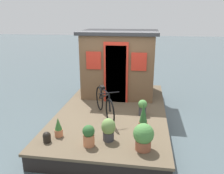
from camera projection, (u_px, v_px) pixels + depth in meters
The scene contains 11 objects.
ground_plane at pixel (113, 122), 6.67m from camera, with size 60.00×60.00×0.00m, color #4C5B60.
houseboat_deck at pixel (113, 115), 6.61m from camera, with size 5.01×2.89×0.41m.
houseboat_cabin at pixel (119, 63), 7.56m from camera, with size 1.84×2.40×2.06m.
bicycle at pixel (104, 103), 5.93m from camera, with size 1.49×0.79×0.79m.
potted_plant_ivy at pixel (143, 118), 5.16m from camera, with size 0.20×0.20×0.69m.
potted_plant_succulent at pixel (143, 107), 6.07m from camera, with size 0.23×0.23×0.42m.
potted_plant_basil at pixel (143, 136), 4.47m from camera, with size 0.40×0.40×0.54m.
potted_plant_geranium at pixel (108, 129), 4.82m from camera, with size 0.30×0.30×0.49m.
potted_plant_thyme at pixel (58, 128), 5.00m from camera, with size 0.18×0.18×0.43m.
potted_plant_rosemary at pixel (89, 135), 4.63m from camera, with size 0.25×0.25×0.45m.
mooring_bollard at pixel (47, 137), 4.80m from camera, with size 0.17×0.17×0.23m.
Camera 1 is at (-6.01, -0.88, 2.93)m, focal length 37.31 mm.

